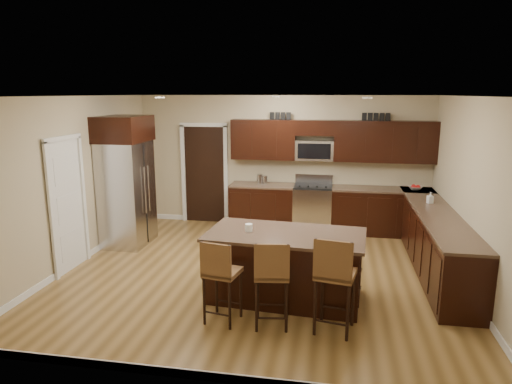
% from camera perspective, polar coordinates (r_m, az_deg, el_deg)
% --- Properties ---
extents(floor, '(6.00, 6.00, 0.00)m').
position_cam_1_polar(floor, '(7.19, 0.42, -10.16)').
color(floor, olive).
rests_on(floor, ground).
extents(ceiling, '(6.00, 6.00, 0.00)m').
position_cam_1_polar(ceiling, '(6.64, 0.45, 11.90)').
color(ceiling, silver).
rests_on(ceiling, wall_back).
extents(wall_back, '(6.00, 0.00, 6.00)m').
position_cam_1_polar(wall_back, '(9.47, 3.20, 3.80)').
color(wall_back, tan).
rests_on(wall_back, floor).
extents(wall_left, '(0.00, 5.50, 5.50)m').
position_cam_1_polar(wall_left, '(7.85, -21.70, 1.18)').
color(wall_left, tan).
rests_on(wall_left, floor).
extents(wall_right, '(0.00, 5.50, 5.50)m').
position_cam_1_polar(wall_right, '(6.96, 25.58, -0.49)').
color(wall_right, tan).
rests_on(wall_right, floor).
extents(base_cabinets, '(4.02, 3.96, 0.92)m').
position_cam_1_polar(base_cabinets, '(8.36, 15.12, -4.01)').
color(base_cabinets, black).
rests_on(base_cabinets, floor).
extents(upper_cabinets, '(4.00, 0.33, 0.80)m').
position_cam_1_polar(upper_cabinets, '(9.18, 9.63, 6.46)').
color(upper_cabinets, black).
rests_on(upper_cabinets, wall_back).
extents(range, '(0.76, 0.64, 1.11)m').
position_cam_1_polar(range, '(9.30, 7.08, -1.96)').
color(range, silver).
rests_on(range, floor).
extents(microwave, '(0.76, 0.31, 0.40)m').
position_cam_1_polar(microwave, '(9.24, 7.32, 5.19)').
color(microwave, silver).
rests_on(microwave, upper_cabinets).
extents(doorway, '(0.85, 0.03, 2.06)m').
position_cam_1_polar(doorway, '(9.84, -6.43, 2.17)').
color(doorway, black).
rests_on(doorway, floor).
extents(pantry_door, '(0.03, 0.80, 2.04)m').
position_cam_1_polar(pantry_door, '(7.66, -22.54, -1.68)').
color(pantry_door, white).
rests_on(pantry_door, floor).
extents(letter_decor, '(2.20, 0.03, 0.15)m').
position_cam_1_polar(letter_decor, '(9.15, 8.83, 9.33)').
color(letter_decor, black).
rests_on(letter_decor, upper_cabinets).
extents(island, '(2.16, 1.25, 0.92)m').
position_cam_1_polar(island, '(6.27, 3.66, -9.43)').
color(island, black).
rests_on(island, floor).
extents(stool_left, '(0.46, 0.46, 1.05)m').
position_cam_1_polar(stool_left, '(5.53, -4.51, -9.99)').
color(stool_left, brown).
rests_on(stool_left, floor).
extents(stool_mid, '(0.45, 0.45, 1.08)m').
position_cam_1_polar(stool_mid, '(5.40, 1.99, -10.23)').
color(stool_mid, brown).
rests_on(stool_mid, floor).
extents(stool_right, '(0.51, 0.51, 1.17)m').
position_cam_1_polar(stool_right, '(5.34, 9.78, -10.10)').
color(stool_right, brown).
rests_on(stool_right, floor).
extents(refrigerator, '(0.79, 1.01, 2.35)m').
position_cam_1_polar(refrigerator, '(8.58, -15.91, 1.45)').
color(refrigerator, silver).
rests_on(refrigerator, floor).
extents(floor_mat, '(1.07, 0.86, 0.01)m').
position_cam_1_polar(floor_mat, '(8.88, 5.88, -5.73)').
color(floor_mat, brown).
rests_on(floor_mat, floor).
extents(fruit_bowl, '(0.26, 0.26, 0.06)m').
position_cam_1_polar(fruit_bowl, '(9.31, 19.29, 0.48)').
color(fruit_bowl, silver).
rests_on(fruit_bowl, base_cabinets).
extents(soap_bottle, '(0.11, 0.11, 0.19)m').
position_cam_1_polar(soap_bottle, '(8.23, 20.95, -0.67)').
color(soap_bottle, '#B2B2B2').
rests_on(soap_bottle, base_cabinets).
extents(canister_tall, '(0.12, 0.12, 0.20)m').
position_cam_1_polar(canister_tall, '(9.29, 0.47, 1.60)').
color(canister_tall, silver).
rests_on(canister_tall, base_cabinets).
extents(canister_short, '(0.11, 0.11, 0.18)m').
position_cam_1_polar(canister_short, '(9.27, 1.11, 1.50)').
color(canister_short, silver).
rests_on(canister_short, base_cabinets).
extents(island_jar, '(0.10, 0.10, 0.10)m').
position_cam_1_polar(island_jar, '(6.16, -0.92, -4.47)').
color(island_jar, white).
rests_on(island_jar, island).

